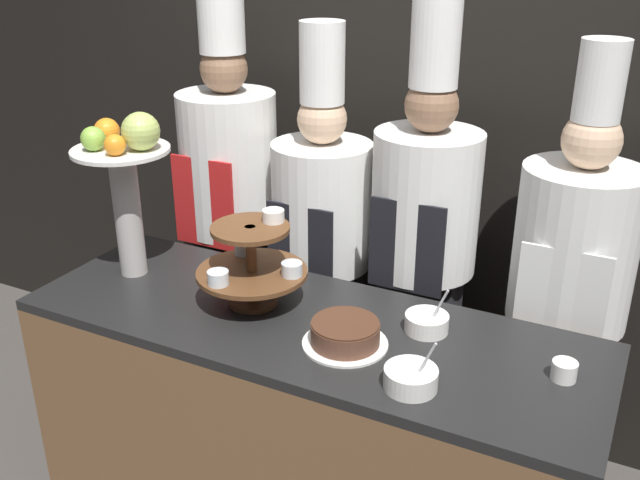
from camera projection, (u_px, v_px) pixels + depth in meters
The scene contains 12 objects.
wall_back at pixel (416, 113), 2.91m from camera, with size 10.00×0.06×2.80m.
buffet_counter at pixel (307, 436), 2.50m from camera, with size 1.91×0.65×0.92m.
tiered_stand at pixel (252, 262), 2.37m from camera, with size 0.37×0.37×0.32m.
fruit_pedestal at pixel (126, 171), 2.48m from camera, with size 0.34×0.34×0.61m.
cake_round at pixel (345, 334), 2.17m from camera, with size 0.27×0.27×0.08m.
cup_white at pixel (564, 371), 2.00m from camera, with size 0.07×0.07×0.06m.
serving_bowl_near at pixel (411, 378), 1.97m from camera, with size 0.15×0.15×0.16m.
serving_bowl_far at pixel (427, 323), 2.25m from camera, with size 0.14×0.14×0.16m.
chef_left at pixel (231, 203), 3.03m from camera, with size 0.40×0.40×1.87m.
chef_center_left at pixel (322, 240), 2.88m from camera, with size 0.40×0.40×1.79m.
chef_center_right at pixel (423, 245), 2.68m from camera, with size 0.40×0.40×1.89m.
chef_right at pixel (568, 288), 2.48m from camera, with size 0.41×0.41×1.79m.
Camera 1 is at (0.95, -1.45, 2.09)m, focal length 40.00 mm.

